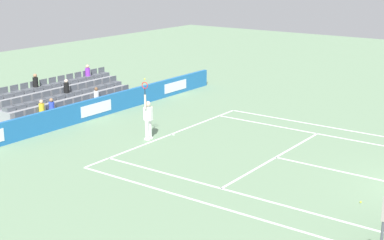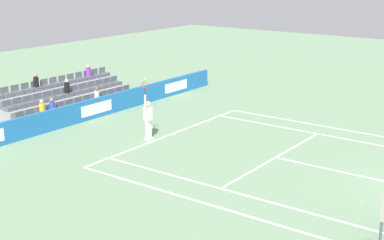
# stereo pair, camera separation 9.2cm
# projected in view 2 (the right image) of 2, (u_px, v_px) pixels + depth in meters

# --- Properties ---
(line_baseline) EXTENTS (10.97, 0.10, 0.01)m
(line_baseline) POSITION_uv_depth(u_px,v_px,m) (171.00, 134.00, 26.20)
(line_baseline) COLOR white
(line_baseline) RESTS_ON ground
(line_service) EXTENTS (8.23, 0.10, 0.01)m
(line_service) POSITION_uv_depth(u_px,v_px,m) (276.00, 157.00, 23.07)
(line_service) COLOR white
(line_service) RESTS_ON ground
(line_centre_service) EXTENTS (0.10, 6.40, 0.01)m
(line_centre_service) POSITION_uv_depth(u_px,v_px,m) (351.00, 174.00, 21.25)
(line_centre_service) COLOR white
(line_centre_service) RESTS_ON ground
(line_singles_sideline_left) EXTENTS (0.10, 11.89, 0.01)m
(line_singles_sideline_left) POSITION_uv_depth(u_px,v_px,m) (232.00, 191.00, 19.62)
(line_singles_sideline_left) COLOR white
(line_singles_sideline_left) RESTS_ON ground
(line_singles_sideline_right) EXTENTS (0.10, 11.89, 0.01)m
(line_singles_sideline_right) POSITION_uv_depth(u_px,v_px,m) (327.00, 135.00, 26.01)
(line_singles_sideline_right) COLOR white
(line_singles_sideline_right) RESTS_ON ground
(line_doubles_sideline_left) EXTENTS (0.10, 11.89, 0.01)m
(line_doubles_sideline_left) POSITION_uv_depth(u_px,v_px,m) (209.00, 205.00, 18.55)
(line_doubles_sideline_left) COLOR white
(line_doubles_sideline_left) RESTS_ON ground
(line_doubles_sideline_right) EXTENTS (0.10, 11.89, 0.01)m
(line_doubles_sideline_right) POSITION_uv_depth(u_px,v_px,m) (338.00, 129.00, 27.07)
(line_doubles_sideline_right) COLOR white
(line_doubles_sideline_right) RESTS_ON ground
(line_centre_mark) EXTENTS (0.10, 0.20, 0.01)m
(line_centre_mark) POSITION_uv_depth(u_px,v_px,m) (173.00, 135.00, 26.14)
(line_centre_mark) COLOR white
(line_centre_mark) RESTS_ON ground
(sponsor_barrier) EXTENTS (20.00, 0.22, 1.03)m
(sponsor_barrier) POSITION_uv_depth(u_px,v_px,m) (95.00, 108.00, 28.89)
(sponsor_barrier) COLOR #1E66AD
(sponsor_barrier) RESTS_ON ground
(tennis_player) EXTENTS (0.53, 0.39, 2.85)m
(tennis_player) POSITION_uv_depth(u_px,v_px,m) (148.00, 118.00, 25.20)
(tennis_player) COLOR white
(tennis_player) RESTS_ON ground
(stadium_stand) EXTENTS (8.06, 2.85, 2.17)m
(stadium_stand) POSITION_uv_depth(u_px,v_px,m) (65.00, 101.00, 30.19)
(stadium_stand) COLOR gray
(stadium_stand) RESTS_ON ground
(loose_tennis_ball) EXTENTS (0.07, 0.07, 0.07)m
(loose_tennis_ball) POSITION_uv_depth(u_px,v_px,m) (360.00, 202.00, 18.65)
(loose_tennis_ball) COLOR #D1E533
(loose_tennis_ball) RESTS_ON ground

